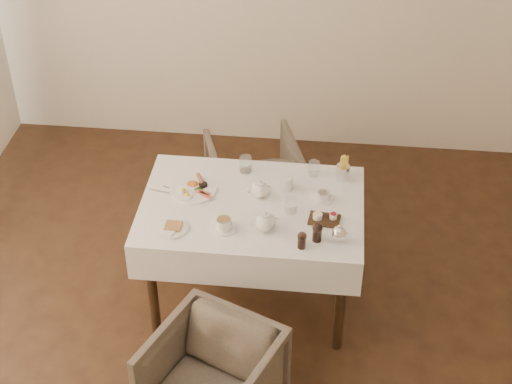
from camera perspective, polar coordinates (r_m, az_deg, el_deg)
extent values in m
plane|color=black|center=(4.55, -0.16, -13.66)|extent=(5.00, 5.00, 0.00)
cube|color=black|center=(4.52, -0.31, -1.26)|extent=(1.20, 0.80, 0.04)
cube|color=silver|center=(4.57, -0.31, -2.07)|extent=(1.28, 0.88, 0.23)
cylinder|color=black|center=(5.08, -5.93, -1.74)|extent=(0.06, 0.06, 0.70)
cylinder|color=black|center=(5.00, 6.32, -2.58)|extent=(0.06, 0.06, 0.70)
cylinder|color=black|center=(4.59, -7.54, -7.05)|extent=(0.06, 0.06, 0.70)
cylinder|color=black|center=(4.49, 6.14, -8.11)|extent=(0.06, 0.06, 0.70)
imported|color=#4C4337|center=(4.20, -3.19, -13.49)|extent=(0.80, 0.81, 0.57)
imported|color=#4C4337|center=(5.50, -0.17, 1.05)|extent=(0.77, 0.78, 0.57)
cylinder|color=white|center=(4.61, -4.60, 0.19)|extent=(0.28, 0.28, 0.01)
ellipsoid|color=#C16622|center=(4.64, -4.64, 0.66)|extent=(0.07, 0.06, 0.02)
cylinder|color=brown|center=(4.66, -4.07, 0.94)|extent=(0.07, 0.10, 0.03)
cylinder|color=black|center=(4.62, -3.87, 0.52)|extent=(0.05, 0.05, 0.02)
cube|color=#A43826|center=(4.56, -3.79, -0.14)|extent=(0.10, 0.08, 0.01)
ellipsoid|color=#264C19|center=(4.60, -4.19, 0.22)|extent=(0.06, 0.05, 0.02)
cylinder|color=white|center=(4.34, -6.19, -2.66)|extent=(0.18, 0.18, 0.01)
cube|color=brown|center=(4.34, -6.04, -2.47)|extent=(0.09, 0.09, 0.01)
cube|color=silver|center=(4.33, -6.64, -2.75)|extent=(0.15, 0.13, 0.02)
cylinder|color=white|center=(4.59, 2.27, 0.69)|extent=(0.08, 0.08, 0.08)
cylinder|color=white|center=(4.33, -2.34, -2.66)|extent=(0.14, 0.14, 0.01)
cylinder|color=white|center=(4.30, -2.35, -2.31)|extent=(0.10, 0.10, 0.06)
cylinder|color=#987045|center=(4.29, -2.36, -2.02)|extent=(0.08, 0.08, 0.00)
cylinder|color=white|center=(4.54, 4.88, -0.57)|extent=(0.12, 0.12, 0.01)
cylinder|color=white|center=(4.52, 4.90, -0.28)|extent=(0.09, 0.09, 0.05)
cylinder|color=#987045|center=(4.51, 4.92, -0.04)|extent=(0.07, 0.07, 0.00)
cylinder|color=silver|center=(4.73, -0.76, 2.04)|extent=(0.08, 0.08, 0.10)
cylinder|color=silver|center=(4.42, 2.58, -0.93)|extent=(0.08, 0.08, 0.10)
cylinder|color=silver|center=(4.71, 4.24, 1.73)|extent=(0.07, 0.07, 0.09)
cube|color=black|center=(4.39, 4.99, -2.02)|extent=(0.19, 0.14, 0.02)
cylinder|color=white|center=(4.38, 4.50, -1.76)|extent=(0.05, 0.05, 0.03)
cylinder|color=maroon|center=(4.38, 5.64, -1.75)|extent=(0.04, 0.04, 0.03)
cylinder|color=silver|center=(4.69, 6.34, 1.42)|extent=(0.08, 0.08, 0.10)
cube|color=silver|center=(4.62, -5.89, 0.12)|extent=(0.16, 0.08, 0.00)
cube|color=silver|center=(4.61, -6.71, -0.02)|extent=(0.19, 0.06, 0.00)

